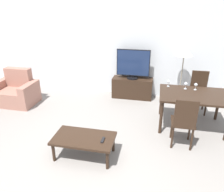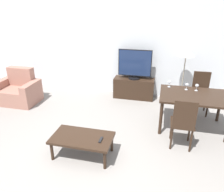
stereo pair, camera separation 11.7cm
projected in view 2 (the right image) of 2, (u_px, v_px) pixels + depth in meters
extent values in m
plane|color=gray|center=(73.00, 183.00, 3.14)|extent=(18.00, 18.00, 0.00)
cube|color=silver|center=(122.00, 45.00, 5.74)|extent=(7.95, 0.06, 2.70)
cube|color=#9E6B5B|center=(18.00, 95.00, 5.59)|extent=(0.67, 0.73, 0.38)
cube|color=#9E6B5B|center=(21.00, 76.00, 5.65)|extent=(0.67, 0.20, 0.48)
cube|color=#9E6B5B|center=(3.00, 91.00, 5.65)|extent=(0.18, 0.73, 0.56)
cube|color=#9E6B5B|center=(32.00, 94.00, 5.46)|extent=(0.18, 0.73, 0.56)
cube|color=black|center=(134.00, 88.00, 5.85)|extent=(1.06, 0.38, 0.54)
cylinder|color=black|center=(134.00, 78.00, 5.73)|extent=(0.30, 0.30, 0.03)
cylinder|color=black|center=(134.00, 77.00, 5.72)|extent=(0.04, 0.04, 0.05)
cube|color=black|center=(135.00, 63.00, 5.57)|extent=(0.85, 0.04, 0.68)
cube|color=#19284C|center=(135.00, 63.00, 5.55)|extent=(0.82, 0.01, 0.65)
cube|color=black|center=(82.00, 138.00, 3.58)|extent=(1.00, 0.57, 0.04)
cylinder|color=black|center=(52.00, 151.00, 3.55)|extent=(0.05, 0.05, 0.32)
cylinder|color=black|center=(105.00, 160.00, 3.36)|extent=(0.05, 0.05, 0.32)
cylinder|color=black|center=(64.00, 136.00, 3.95)|extent=(0.05, 0.05, 0.32)
cylinder|color=black|center=(112.00, 143.00, 3.76)|extent=(0.05, 0.05, 0.32)
cube|color=black|center=(194.00, 96.00, 4.27)|extent=(1.32, 0.93, 0.04)
cylinder|color=black|center=(161.00, 118.00, 4.19)|extent=(0.06, 0.06, 0.68)
cylinder|color=black|center=(162.00, 101.00, 4.91)|extent=(0.06, 0.06, 0.68)
cylinder|color=black|center=(219.00, 107.00, 4.65)|extent=(0.06, 0.06, 0.68)
cube|color=black|center=(182.00, 123.00, 3.80)|extent=(0.40, 0.40, 0.04)
cylinder|color=black|center=(171.00, 129.00, 4.08)|extent=(0.04, 0.04, 0.43)
cylinder|color=black|center=(189.00, 131.00, 4.01)|extent=(0.04, 0.04, 0.43)
cylinder|color=black|center=(171.00, 138.00, 3.79)|extent=(0.04, 0.04, 0.43)
cylinder|color=black|center=(191.00, 141.00, 3.72)|extent=(0.04, 0.04, 0.43)
cube|color=black|center=(185.00, 115.00, 3.54)|extent=(0.37, 0.04, 0.48)
cube|color=black|center=(200.00, 95.00, 4.94)|extent=(0.40, 0.40, 0.04)
cylinder|color=black|center=(192.00, 107.00, 4.93)|extent=(0.04, 0.04, 0.43)
cylinder|color=black|center=(207.00, 108.00, 4.86)|extent=(0.04, 0.04, 0.43)
cylinder|color=black|center=(191.00, 101.00, 5.21)|extent=(0.04, 0.04, 0.43)
cylinder|color=black|center=(205.00, 102.00, 5.14)|extent=(0.04, 0.04, 0.43)
cube|color=black|center=(201.00, 82.00, 5.00)|extent=(0.37, 0.04, 0.48)
cylinder|color=gray|center=(179.00, 104.00, 5.55)|extent=(0.24, 0.24, 0.02)
cylinder|color=gray|center=(183.00, 81.00, 5.30)|extent=(0.02, 0.02, 1.22)
cone|color=beige|center=(187.00, 51.00, 5.01)|extent=(0.40, 0.40, 0.24)
cube|color=black|center=(101.00, 140.00, 3.48)|extent=(0.04, 0.15, 0.02)
cylinder|color=silver|center=(186.00, 90.00, 4.52)|extent=(0.06, 0.06, 0.01)
cylinder|color=silver|center=(186.00, 88.00, 4.50)|extent=(0.01, 0.01, 0.07)
sphere|color=silver|center=(187.00, 85.00, 4.48)|extent=(0.07, 0.07, 0.07)
cylinder|color=silver|center=(169.00, 87.00, 4.67)|extent=(0.06, 0.06, 0.01)
cylinder|color=silver|center=(169.00, 85.00, 4.65)|extent=(0.01, 0.01, 0.07)
sphere|color=silver|center=(170.00, 82.00, 4.62)|extent=(0.07, 0.07, 0.07)
cylinder|color=silver|center=(196.00, 91.00, 4.47)|extent=(0.06, 0.06, 0.01)
cylinder|color=silver|center=(196.00, 89.00, 4.46)|extent=(0.01, 0.01, 0.07)
sphere|color=silver|center=(197.00, 86.00, 4.43)|extent=(0.07, 0.07, 0.07)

